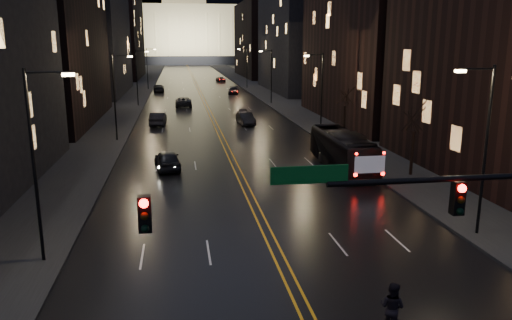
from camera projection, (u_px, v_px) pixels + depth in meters
name	position (u px, v px, depth m)	size (l,w,h in m)	color
road	(194.00, 80.00, 140.43)	(20.00, 320.00, 0.02)	black
sidewalk_left	(143.00, 80.00, 138.32)	(8.00, 320.00, 0.16)	black
sidewalk_right	(243.00, 79.00, 142.51)	(8.00, 320.00, 0.16)	black
center_line	(194.00, 79.00, 140.43)	(0.62, 320.00, 0.01)	orange
building_left_mid	(39.00, 10.00, 60.98)	(12.00, 30.00, 28.00)	black
building_left_far	(92.00, 43.00, 98.45)	(12.00, 34.00, 20.00)	black
building_left_dist	(119.00, 36.00, 144.16)	(12.00, 40.00, 24.00)	black
building_right_mid	(299.00, 28.00, 104.05)	(12.00, 34.00, 26.00)	black
building_right_dist	(262.00, 40.00, 150.68)	(12.00, 40.00, 22.00)	black
capitol	(185.00, 29.00, 251.94)	(90.00, 50.00, 58.50)	black
streetlamp_right_near	(483.00, 143.00, 25.46)	(2.13, 0.25, 9.00)	black
streetlamp_left_near	(38.00, 157.00, 22.22)	(2.13, 0.25, 9.00)	black
streetlamp_right_mid	(320.00, 90.00, 54.32)	(2.13, 0.25, 9.00)	black
streetlamp_left_mid	(116.00, 93.00, 51.08)	(2.13, 0.25, 9.00)	black
streetlamp_right_far	(270.00, 73.00, 83.17)	(2.13, 0.25, 9.00)	black
streetlamp_left_far	(138.00, 75.00, 79.94)	(2.13, 0.25, 9.00)	black
streetlamp_right_dist	(246.00, 66.00, 112.03)	(2.13, 0.25, 9.00)	black
streetlamp_left_dist	(148.00, 66.00, 108.79)	(2.13, 0.25, 9.00)	black
tree_right_mid	(415.00, 118.00, 37.46)	(2.40, 2.40, 6.65)	black
tree_right_far	(345.00, 96.00, 52.85)	(2.40, 2.40, 6.65)	black
bus	(342.00, 150.00, 40.50)	(2.58, 11.03, 3.07)	black
oncoming_car_a	(168.00, 160.00, 40.50)	(1.89, 4.69, 1.60)	black
oncoming_car_b	(158.00, 119.00, 62.17)	(1.75, 5.02, 1.65)	black
oncoming_car_c	(184.00, 102.00, 80.50)	(2.58, 5.59, 1.55)	black
oncoming_car_d	(159.00, 88.00, 104.82)	(2.21, 5.44, 1.58)	black
receding_car_a	(246.00, 119.00, 62.59)	(1.64, 4.70, 1.55)	black
receding_car_b	(243.00, 112.00, 69.09)	(1.55, 3.84, 1.31)	black
receding_car_c	(233.00, 91.00, 99.78)	(2.03, 5.00, 1.45)	black
receding_car_d	(221.00, 79.00, 132.31)	(2.12, 4.59, 1.28)	black
pedestrian_b	(392.00, 307.00, 17.57)	(0.93, 0.51, 1.91)	black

